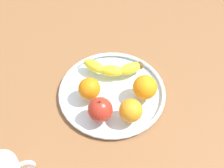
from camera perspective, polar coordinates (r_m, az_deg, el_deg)
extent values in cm
cube|color=brown|center=(90.16, 0.00, -2.68)|extent=(141.48, 141.48, 4.00)
cylinder|color=silver|center=(88.30, 0.00, -1.81)|extent=(30.51, 30.51, 0.60)
torus|color=silver|center=(87.57, 0.00, -1.46)|extent=(31.78, 31.78, 1.20)
ellipsoid|color=yellow|center=(90.97, -3.45, 3.47)|extent=(7.53, 7.94, 3.51)
ellipsoid|color=yellow|center=(89.56, -0.05, 2.57)|extent=(8.22, 5.94, 3.51)
ellipsoid|color=yellow|center=(90.31, 3.52, 2.99)|extent=(7.84, 4.44, 3.51)
ellipsoid|color=brown|center=(91.42, 5.43, 3.60)|extent=(2.30, 2.70, 2.46)
sphere|color=#AD2C1D|center=(79.14, -2.28, -4.97)|extent=(6.86, 6.86, 6.86)
cylinder|color=#593819|center=(76.13, -2.37, -3.47)|extent=(0.44, 0.44, 1.20)
sphere|color=orange|center=(83.62, -4.36, -0.98)|extent=(6.35, 6.35, 6.35)
sphere|color=orange|center=(83.87, 6.38, -0.62)|extent=(7.02, 7.02, 7.02)
sphere|color=orange|center=(79.33, 3.65, -5.12)|extent=(6.45, 6.45, 6.45)
torus|color=white|center=(75.46, -16.24, -14.95)|extent=(4.45, 1.00, 4.45)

